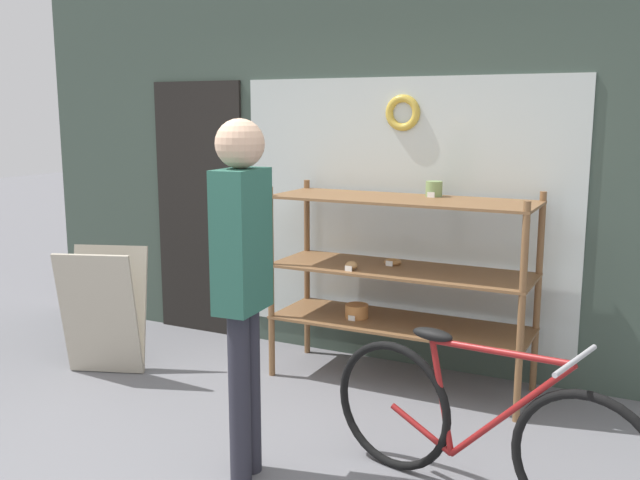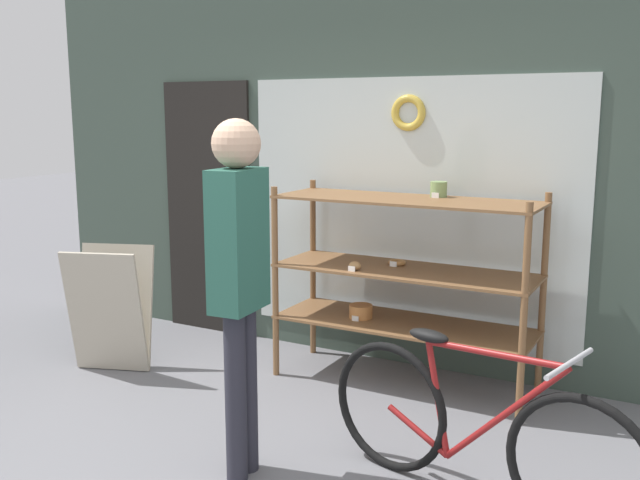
# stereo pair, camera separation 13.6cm
# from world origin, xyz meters

# --- Properties ---
(storefront_facade) EXTENTS (6.28, 0.13, 3.15)m
(storefront_facade) POSITION_xyz_m (-0.04, 2.25, 1.54)
(storefront_facade) COLOR #3D4C42
(storefront_facade) RESTS_ON ground_plane
(display_case) EXTENTS (1.77, 0.59, 1.40)m
(display_case) POSITION_xyz_m (0.34, 1.82, 0.81)
(display_case) COLOR brown
(display_case) RESTS_ON ground_plane
(bicycle) EXTENTS (1.66, 0.54, 0.82)m
(bicycle) POSITION_xyz_m (1.21, 0.56, 0.37)
(bicycle) COLOR black
(bicycle) RESTS_ON ground_plane
(sandwich_board) EXTENTS (0.65, 0.54, 0.90)m
(sandwich_board) POSITION_xyz_m (-1.61, 1.06, 0.46)
(sandwich_board) COLOR #B2A893
(sandwich_board) RESTS_ON ground_plane
(pedestrian) EXTENTS (0.24, 0.33, 1.83)m
(pedestrian) POSITION_xyz_m (0.09, 0.26, 1.10)
(pedestrian) COLOR #282833
(pedestrian) RESTS_ON ground_plane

